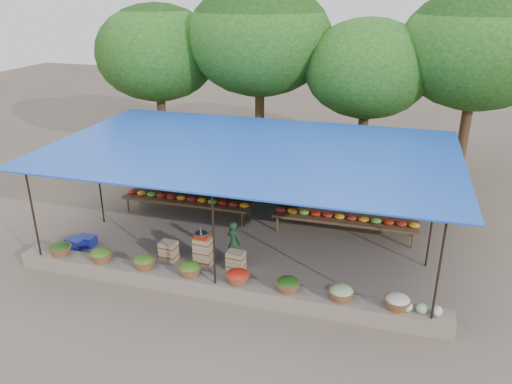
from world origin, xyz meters
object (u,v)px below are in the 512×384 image
(weighing_scale, at_px, (201,235))
(vendor_seated, at_px, (234,242))
(crate_counter, at_px, (202,254))
(blue_crate_front, at_px, (76,243))
(blue_crate_back, at_px, (87,241))

(weighing_scale, xyz_separation_m, vendor_seated, (0.78, 0.33, -0.26))
(crate_counter, relative_size, blue_crate_front, 4.83)
(weighing_scale, bearing_deg, crate_counter, -0.00)
(blue_crate_back, bearing_deg, vendor_seated, 4.10)
(blue_crate_front, height_order, blue_crate_back, blue_crate_front)
(crate_counter, bearing_deg, blue_crate_front, -177.54)
(weighing_scale, distance_m, blue_crate_front, 3.81)
(vendor_seated, relative_size, blue_crate_back, 2.47)
(weighing_scale, bearing_deg, vendor_seated, 23.16)
(vendor_seated, bearing_deg, weighing_scale, 45.49)
(crate_counter, relative_size, blue_crate_back, 4.89)
(weighing_scale, distance_m, vendor_seated, 0.88)
(crate_counter, xyz_separation_m, blue_crate_back, (-3.54, 0.06, -0.17))
(crate_counter, xyz_separation_m, weighing_scale, (-0.01, 0.00, 0.54))
(vendor_seated, bearing_deg, crate_counter, 45.74)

